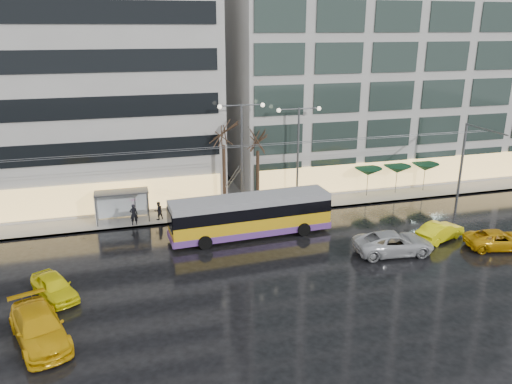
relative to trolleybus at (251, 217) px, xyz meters
name	(u,v)px	position (x,y,z in m)	size (l,w,h in m)	color
ground	(253,267)	(-1.23, -5.14, -1.53)	(140.00, 140.00, 0.00)	black
sidewalk	(234,197)	(0.77, 8.86, -1.45)	(80.00, 10.00, 0.15)	gray
kerb	(247,216)	(0.77, 3.91, -1.45)	(80.00, 0.10, 0.15)	slate
building_left	(14,75)	(-17.23, 13.86, 9.62)	(34.00, 14.00, 22.00)	#A3A09C
building_right	(382,52)	(17.77, 13.86, 11.12)	(32.00, 14.00, 25.00)	#A3A09C
trolleybus	(251,217)	(0.00, 0.00, 0.00)	(12.30, 4.93, 5.65)	gold
catenary	(238,172)	(-0.23, 2.80, 2.72)	(42.24, 5.12, 7.00)	#595B60
bus_shelter	(117,199)	(-9.62, 5.55, 0.43)	(4.20, 1.60, 2.51)	#595B60
street_lamp_near	(242,142)	(0.77, 5.66, 4.46)	(3.96, 0.36, 9.03)	#595B60
street_lamp_far	(298,142)	(5.77, 5.66, 4.19)	(3.96, 0.36, 8.53)	#595B60
tree_a	(223,130)	(-0.73, 5.86, 5.56)	(3.20, 3.20, 8.40)	black
tree_b	(258,135)	(2.27, 6.06, 4.87)	(3.20, 3.20, 7.70)	black
parasol_a	(368,172)	(12.77, 5.86, 0.92)	(2.50, 2.50, 2.65)	#595B60
parasol_b	(397,169)	(15.77, 5.86, 0.92)	(2.50, 2.50, 2.65)	#595B60
parasol_c	(425,167)	(18.77, 5.86, 0.92)	(2.50, 2.50, 2.65)	#595B60
taxi_a	(54,287)	(-13.41, -5.72, -0.84)	(1.63, 4.05, 1.38)	yellow
taxi_b	(440,231)	(13.33, -4.55, -0.84)	(1.45, 4.16, 1.37)	#FFF50D
taxi_c	(499,240)	(16.50, -6.96, -0.88)	(2.17, 4.70, 1.31)	#DB9C0B
taxi_d	(39,328)	(-13.70, -10.12, -0.74)	(2.21, 5.45, 1.58)	#DEA50B
sedan_silver	(394,243)	(8.80, -5.68, -0.76)	(2.55, 5.54, 1.54)	#B5B6BA
pedestrian_a	(133,208)	(-8.42, 4.26, 0.06)	(1.00, 1.01, 2.19)	black
pedestrian_b	(158,211)	(-6.45, 4.91, -0.62)	(0.91, 0.83, 1.51)	black
pedestrian_c	(114,204)	(-9.89, 6.51, -0.27)	(1.12, 0.93, 2.11)	black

